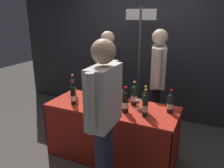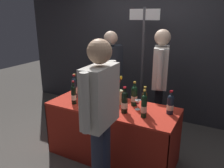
# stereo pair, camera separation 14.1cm
# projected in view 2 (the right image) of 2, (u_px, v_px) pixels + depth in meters

# --- Properties ---
(ground_plane) EXTENTS (12.00, 12.00, 0.00)m
(ground_plane) POSITION_uv_depth(u_px,v_px,m) (112.00, 156.00, 3.16)
(ground_plane) COLOR #514C47
(back_partition) EXTENTS (5.70, 0.12, 2.45)m
(back_partition) POSITION_uv_depth(u_px,v_px,m) (152.00, 53.00, 4.14)
(back_partition) COLOR #2D2D33
(back_partition) RESTS_ON ground_plane
(tasting_table) EXTENTS (1.71, 0.70, 0.77)m
(tasting_table) POSITION_uv_depth(u_px,v_px,m) (112.00, 122.00, 3.00)
(tasting_table) COLOR red
(tasting_table) RESTS_ON ground_plane
(featured_wine_bottle) EXTENTS (0.07, 0.07, 0.32)m
(featured_wine_bottle) POSITION_uv_depth(u_px,v_px,m) (74.00, 94.00, 2.95)
(featured_wine_bottle) COLOR black
(featured_wine_bottle) RESTS_ON tasting_table
(display_bottle_0) EXTENTS (0.07, 0.07, 0.34)m
(display_bottle_0) POSITION_uv_depth(u_px,v_px,m) (144.00, 106.00, 2.56)
(display_bottle_0) COLOR black
(display_bottle_0) RESTS_ON tasting_table
(display_bottle_1) EXTENTS (0.08, 0.08, 0.32)m
(display_bottle_1) POSITION_uv_depth(u_px,v_px,m) (75.00, 86.00, 3.29)
(display_bottle_1) COLOR black
(display_bottle_1) RESTS_ON tasting_table
(display_bottle_2) EXTENTS (0.08, 0.08, 0.32)m
(display_bottle_2) POSITION_uv_depth(u_px,v_px,m) (90.00, 97.00, 2.87)
(display_bottle_2) COLOR black
(display_bottle_2) RESTS_ON tasting_table
(display_bottle_3) EXTENTS (0.08, 0.08, 0.29)m
(display_bottle_3) POSITION_uv_depth(u_px,v_px,m) (170.00, 104.00, 2.66)
(display_bottle_3) COLOR #192333
(display_bottle_3) RESTS_ON tasting_table
(display_bottle_4) EXTENTS (0.07, 0.07, 0.34)m
(display_bottle_4) POSITION_uv_depth(u_px,v_px,m) (74.00, 87.00, 3.18)
(display_bottle_4) COLOR #192333
(display_bottle_4) RESTS_ON tasting_table
(display_bottle_5) EXTENTS (0.07, 0.07, 0.33)m
(display_bottle_5) POSITION_uv_depth(u_px,v_px,m) (144.00, 102.00, 2.69)
(display_bottle_5) COLOR #38230F
(display_bottle_5) RESTS_ON tasting_table
(display_bottle_6) EXTENTS (0.08, 0.08, 0.33)m
(display_bottle_6) POSITION_uv_depth(u_px,v_px,m) (124.00, 102.00, 2.68)
(display_bottle_6) COLOR black
(display_bottle_6) RESTS_ON tasting_table
(display_bottle_7) EXTENTS (0.08, 0.08, 0.33)m
(display_bottle_7) POSITION_uv_depth(u_px,v_px,m) (134.00, 96.00, 2.89)
(display_bottle_7) COLOR black
(display_bottle_7) RESTS_ON tasting_table
(wine_glass_near_vendor) EXTENTS (0.07, 0.07, 0.13)m
(wine_glass_near_vendor) POSITION_uv_depth(u_px,v_px,m) (138.00, 102.00, 2.78)
(wine_glass_near_vendor) COLOR silver
(wine_glass_near_vendor) RESTS_ON tasting_table
(flower_vase) EXTENTS (0.10, 0.11, 0.40)m
(flower_vase) POSITION_uv_depth(u_px,v_px,m) (119.00, 95.00, 2.96)
(flower_vase) COLOR tan
(flower_vase) RESTS_ON tasting_table
(brochure_stand) EXTENTS (0.12, 0.09, 0.14)m
(brochure_stand) POSITION_uv_depth(u_px,v_px,m) (110.00, 94.00, 3.15)
(brochure_stand) COLOR silver
(brochure_stand) RESTS_ON tasting_table
(vendor_presenter) EXTENTS (0.31, 0.58, 1.71)m
(vendor_presenter) POSITION_uv_depth(u_px,v_px,m) (160.00, 75.00, 3.37)
(vendor_presenter) COLOR black
(vendor_presenter) RESTS_ON ground_plane
(vendor_assistant) EXTENTS (0.24, 0.64, 1.66)m
(vendor_assistant) POSITION_uv_depth(u_px,v_px,m) (111.00, 70.00, 3.77)
(vendor_assistant) COLOR black
(vendor_assistant) RESTS_ON ground_plane
(taster_foreground_right) EXTENTS (0.23, 0.62, 1.71)m
(taster_foreground_right) POSITION_uv_depth(u_px,v_px,m) (100.00, 107.00, 2.20)
(taster_foreground_right) COLOR #2D3347
(taster_foreground_right) RESTS_ON ground_plane
(booth_signpost) EXTENTS (0.51, 0.04, 2.03)m
(booth_signpost) POSITION_uv_depth(u_px,v_px,m) (143.00, 55.00, 3.75)
(booth_signpost) COLOR #47474C
(booth_signpost) RESTS_ON ground_plane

